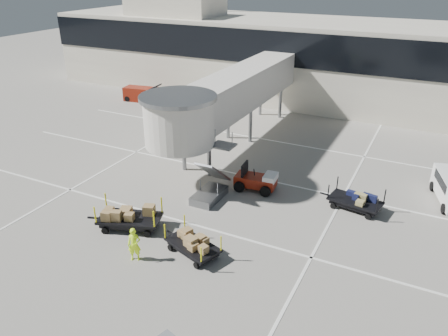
{
  "coord_description": "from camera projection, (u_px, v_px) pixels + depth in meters",
  "views": [
    {
      "loc": [
        10.09,
        -15.79,
        13.25
      ],
      "look_at": [
        -0.69,
        5.65,
        2.0
      ],
      "focal_mm": 35.0,
      "sensor_mm": 36.0,
      "label": 1
    }
  ],
  "objects": [
    {
      "name": "belt_loader",
      "position": [
        142.0,
        94.0,
        46.18
      ],
      "size": [
        4.11,
        2.07,
        1.9
      ],
      "rotation": [
        0.0,
        0.0,
        0.15
      ],
      "color": "maroon",
      "rests_on": "ground"
    },
    {
      "name": "box_cart_far",
      "position": [
        128.0,
        217.0,
        23.93
      ],
      "size": [
        4.22,
        2.67,
        1.63
      ],
      "rotation": [
        0.0,
        0.0,
        0.33
      ],
      "color": "black",
      "rests_on": "ground"
    },
    {
      "name": "box_cart_near",
      "position": [
        193.0,
        245.0,
        21.7
      ],
      "size": [
        3.59,
        2.28,
        1.39
      ],
      "rotation": [
        0.0,
        0.0,
        -0.33
      ],
      "color": "black",
      "rests_on": "ground"
    },
    {
      "name": "terminal",
      "position": [
        332.0,
        61.0,
        45.12
      ],
      "size": [
        64.0,
        12.11,
        15.2
      ],
      "color": "beige",
      "rests_on": "ground"
    },
    {
      "name": "lane_markings",
      "position": [
        248.0,
        174.0,
        30.32
      ],
      "size": [
        40.0,
        30.0,
        0.02
      ],
      "color": "white",
      "rests_on": "ground"
    },
    {
      "name": "ground_worker",
      "position": [
        134.0,
        245.0,
        21.21
      ],
      "size": [
        0.76,
        0.66,
        1.75
      ],
      "primitive_type": "imported",
      "rotation": [
        0.0,
        0.0,
        0.47
      ],
      "color": "#C9FF1A",
      "rests_on": "ground"
    },
    {
      "name": "baggage_tug",
      "position": [
        257.0,
        181.0,
        28.01
      ],
      "size": [
        2.76,
        1.9,
        1.73
      ],
      "rotation": [
        0.0,
        0.0,
        0.09
      ],
      "color": "maroon",
      "rests_on": "ground"
    },
    {
      "name": "ground",
      "position": [
        187.0,
        247.0,
        22.51
      ],
      "size": [
        140.0,
        140.0,
        0.0
      ],
      "primitive_type": "plane",
      "color": "#9E988D",
      "rests_on": "ground"
    },
    {
      "name": "suitcase_cart",
      "position": [
        356.0,
        202.0,
        25.74
      ],
      "size": [
        3.81,
        1.97,
        1.46
      ],
      "rotation": [
        0.0,
        0.0,
        -0.16
      ],
      "color": "black",
      "rests_on": "ground"
    },
    {
      "name": "jet_bridge",
      "position": [
        225.0,
        98.0,
        32.22
      ],
      "size": [
        5.7,
        20.4,
        6.03
      ],
      "color": "silver",
      "rests_on": "ground"
    }
  ]
}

